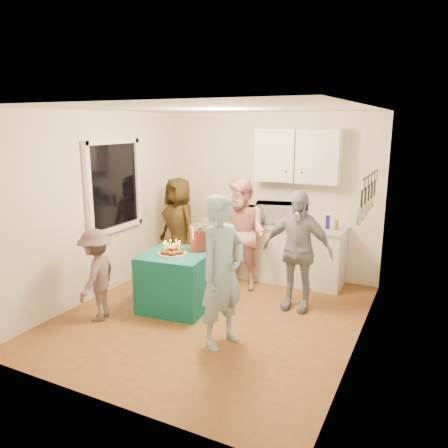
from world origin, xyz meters
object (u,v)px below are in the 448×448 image
at_px(microwave, 274,213).
at_px(child_near_left, 97,275).
at_px(party_table, 177,280).
at_px(woman_back_center, 242,234).
at_px(man_birthday, 222,272).
at_px(counter, 273,252).
at_px(woman_back_left, 179,225).
at_px(woman_back_right, 297,250).
at_px(punch_jar, 198,239).

distance_m(microwave, child_near_left, 2.85).
bearing_deg(party_table, microwave, 65.56).
bearing_deg(woman_back_center, microwave, 80.08).
relative_size(party_table, child_near_left, 0.73).
distance_m(woman_back_center, child_near_left, 2.16).
bearing_deg(microwave, man_birthday, -98.62).
height_order(counter, woman_back_left, woman_back_left).
xyz_separation_m(microwave, child_near_left, (-1.46, -2.40, -0.48)).
distance_m(microwave, woman_back_right, 1.21).
bearing_deg(microwave, party_table, -129.03).
distance_m(punch_jar, woman_back_center, 0.87).
height_order(party_table, woman_back_center, woman_back_center).
bearing_deg(microwave, woman_back_center, -128.96).
distance_m(microwave, punch_jar, 1.54).
relative_size(punch_jar, child_near_left, 0.29).
distance_m(microwave, woman_back_center, 0.71).
bearing_deg(woman_back_center, child_near_left, -108.92).
distance_m(woman_back_left, woman_back_center, 1.25).
relative_size(microwave, woman_back_left, 0.36).
distance_m(counter, man_birthday, 2.33).
bearing_deg(counter, party_table, -114.34).
bearing_deg(counter, punch_jar, -110.91).
xyz_separation_m(woman_back_right, child_near_left, (-2.14, -1.44, -0.22)).
bearing_deg(child_near_left, punch_jar, 120.44).
distance_m(man_birthday, woman_back_right, 1.39).
xyz_separation_m(party_table, woman_back_center, (0.48, 1.05, 0.45)).
bearing_deg(child_near_left, party_table, 120.10).
distance_m(woman_back_left, woman_back_right, 2.26).
height_order(microwave, party_table, microwave).
bearing_deg(child_near_left, microwave, 132.23).
relative_size(party_table, woman_back_left, 0.54).
bearing_deg(microwave, counter, 165.41).
height_order(microwave, woman_back_center, woman_back_center).
bearing_deg(woman_back_left, punch_jar, -24.75).
xyz_separation_m(counter, child_near_left, (-1.45, -2.40, 0.15)).
height_order(woman_back_left, woman_back_right, woman_back_right).
distance_m(punch_jar, man_birthday, 1.16).
height_order(woman_back_center, woman_back_right, woman_back_center).
bearing_deg(man_birthday, woman_back_left, 60.51).
height_order(party_table, woman_back_left, woman_back_left).
bearing_deg(party_table, punch_jar, 48.09).
distance_m(party_table, man_birthday, 1.26).
relative_size(punch_jar, woman_back_right, 0.21).
height_order(punch_jar, woman_back_center, woman_back_center).
xyz_separation_m(man_birthday, woman_back_center, (-0.51, 1.67, -0.02)).
bearing_deg(woman_back_center, man_birthday, -58.46).
distance_m(counter, party_table, 1.82).
height_order(man_birthday, child_near_left, man_birthday).
relative_size(woman_back_right, child_near_left, 1.38).
xyz_separation_m(microwave, party_table, (-0.75, -1.66, -0.69)).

